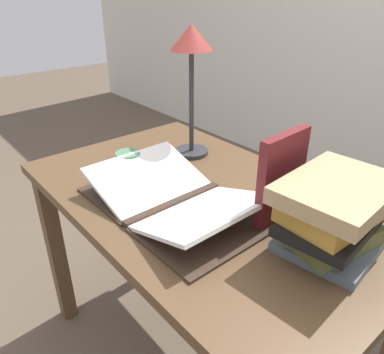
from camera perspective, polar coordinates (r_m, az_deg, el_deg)
The scene contains 6 objects.
reading_desk at distance 1.26m, azimuth 1.73°, elevation -7.25°, with size 1.24×0.75×0.78m.
open_book at distance 1.13m, azimuth -2.75°, elevation -3.37°, with size 0.57×0.37×0.09m.
book_stack_tall at distance 0.98m, azimuth 20.79°, elevation -5.36°, with size 0.24×0.31×0.20m.
book_standing_upright at distance 1.05m, azimuth 13.48°, elevation -0.21°, with size 0.04×0.19×0.26m.
reading_lamp at distance 1.39m, azimuth -0.10°, elevation 18.07°, with size 0.15×0.15×0.48m.
coffee_mug at distance 1.33m, azimuth -9.71°, elevation 1.95°, with size 0.09×0.11×0.09m.
Camera 1 is at (0.77, -0.70, 1.38)m, focal length 35.00 mm.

